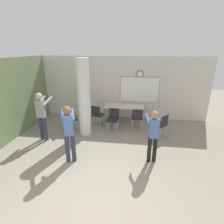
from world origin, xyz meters
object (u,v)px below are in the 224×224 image
Objects in this scene: folding_table at (124,107)px; bottle_on_table at (120,104)px; chair_table_front at (113,118)px; chair_near_pillar at (69,118)px; chair_table_right at (137,117)px; person_playing_front at (69,130)px; chair_table_left at (97,114)px; chair_mid_room at (161,124)px; person_watching_back at (42,113)px; person_playing_side at (153,133)px.

bottle_on_table is at bearing -179.31° from folding_table.
chair_table_front is 1.00× the size of chair_near_pillar.
chair_table_front and chair_table_right have the same top height.
chair_table_front is 0.52× the size of person_playing_front.
folding_table is at bearing 25.29° from chair_table_left.
bottle_on_table is 2.04m from chair_mid_room.
bottle_on_table is 0.15× the size of person_watching_back.
person_watching_back is 1.12× the size of person_playing_side.
chair_mid_room is at bearing -31.94° from chair_table_right.
folding_table is 1.89m from chair_mid_room.
person_watching_back is at bearing 141.61° from person_playing_front.
person_watching_back is at bearing -123.75° from chair_near_pillar.
bottle_on_table is at bearing 29.24° from chair_table_left.
chair_table_front is (-1.80, 0.30, 0.00)m from chair_mid_room.
person_watching_back is (-2.52, -2.00, 0.17)m from bottle_on_table.
person_playing_front is at bearing -112.63° from folding_table.
bottle_on_table is 3.04m from person_playing_side.
chair_table_right is at bearing 148.06° from chair_mid_room.
chair_table_right and chair_table_left have the same top height.
folding_table is 1.96× the size of chair_table_left.
folding_table is at bearing 67.37° from person_playing_front.
bottle_on_table is at bearing 143.29° from chair_mid_room.
bottle_on_table is 3.31m from person_playing_front.
chair_table_left is at bearing -150.76° from bottle_on_table.
folding_table is at bearing 0.69° from bottle_on_table.
chair_table_right and chair_near_pillar have the same top height.
person_watching_back is at bearing -154.65° from chair_table_front.
person_playing_side is 2.31m from person_playing_front.
chair_table_front is 2.44m from person_playing_front.
chair_table_front is at bearing -101.88° from bottle_on_table.
person_playing_front is (-2.74, -1.90, 0.47)m from chair_mid_room.
chair_table_right is 1.66m from chair_table_left.
chair_table_left is (-0.73, 0.39, 0.00)m from chair_table_front.
chair_mid_room is 3.54m from chair_near_pillar.
bottle_on_table is 0.29× the size of chair_mid_room.
chair_table_front is at bearing -28.05° from chair_table_left.
person_playing_front is at bearing -112.92° from chair_table_front.
chair_table_left is at bearing 85.41° from person_playing_front.
chair_near_pillar is at bearing -149.86° from bottle_on_table.
person_playing_front is (0.81, -1.99, 0.47)m from chair_near_pillar.
chair_table_left is 0.57× the size of person_playing_side.
chair_table_front is at bearing -165.68° from chair_table_right.
bottle_on_table is at bearing 70.13° from person_playing_front.
folding_table is 2.99m from person_playing_side.
chair_near_pillar is 2.20m from person_playing_front.
bottle_on_table is at bearing 112.64° from person_playing_side.
chair_near_pillar is 1.17m from person_watching_back.
folding_table is at bearing 140.08° from chair_mid_room.
chair_table_left is 3.12m from person_playing_side.
chair_mid_room and chair_table_right have the same top height.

